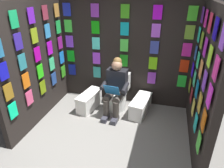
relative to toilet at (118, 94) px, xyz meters
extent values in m
plane|color=gray|center=(-0.03, 1.74, -0.33)|extent=(30.00, 30.00, 0.00)
cube|color=black|center=(-0.03, -0.39, 0.80)|extent=(2.95, 0.10, 2.26)
cube|color=navy|center=(1.21, -0.31, 0.33)|extent=(0.17, 0.01, 0.26)
cube|color=teal|center=(0.59, -0.31, 0.33)|extent=(0.17, 0.01, 0.26)
cube|color=#4143DB|center=(-0.03, -0.31, 0.33)|extent=(0.17, 0.01, 0.26)
cube|color=purple|center=(-0.65, -0.31, 0.33)|extent=(0.17, 0.01, 0.26)
cube|color=green|center=(-1.27, -0.31, 0.33)|extent=(0.17, 0.01, 0.26)
cube|color=#12A718|center=(1.21, -0.31, 0.66)|extent=(0.17, 0.01, 0.26)
cube|color=#A13AE2|center=(0.59, -0.31, 0.66)|extent=(0.17, 0.01, 0.26)
cube|color=#1C931B|center=(-0.03, -0.31, 0.66)|extent=(0.17, 0.01, 0.26)
cube|color=#69C30F|center=(-0.65, -0.31, 0.66)|extent=(0.17, 0.01, 0.26)
cube|color=red|center=(-1.27, -0.31, 0.66)|extent=(0.17, 0.01, 0.26)
cube|color=#8241E7|center=(1.21, -0.31, 1.00)|extent=(0.17, 0.01, 0.26)
cube|color=#51F2E0|center=(0.59, -0.31, 1.00)|extent=(0.17, 0.01, 0.26)
cube|color=#49D646|center=(-0.03, -0.31, 1.00)|extent=(0.17, 0.01, 0.26)
cube|color=#323F9B|center=(-0.65, -0.31, 1.00)|extent=(0.17, 0.01, 0.26)
cube|color=#C71E89|center=(-1.27, -0.31, 1.00)|extent=(0.17, 0.01, 0.26)
cube|color=#46D543|center=(1.21, -0.31, 1.33)|extent=(0.17, 0.01, 0.26)
cube|color=#12A50F|center=(0.59, -0.31, 1.33)|extent=(0.17, 0.01, 0.26)
cube|color=#0BA0AE|center=(-0.03, -0.31, 1.33)|extent=(0.17, 0.01, 0.26)
cube|color=#B14FE7|center=(-0.65, -0.31, 1.33)|extent=(0.17, 0.01, 0.26)
cube|color=olive|center=(-1.27, -0.31, 1.33)|extent=(0.17, 0.01, 0.26)
cube|color=#1C2DD0|center=(1.21, -0.31, 1.67)|extent=(0.17, 0.01, 0.26)
cube|color=purple|center=(0.59, -0.31, 1.67)|extent=(0.17, 0.01, 0.26)
cube|color=#3A9F18|center=(-0.03, -0.31, 1.67)|extent=(0.17, 0.01, 0.26)
cube|color=#B80CE5|center=(-0.65, -0.31, 1.67)|extent=(0.17, 0.01, 0.26)
cube|color=green|center=(-1.27, -0.31, 1.67)|extent=(0.17, 0.01, 0.26)
cube|color=black|center=(-1.51, 0.70, 0.80)|extent=(0.10, 2.09, 2.26)
cube|color=olive|center=(-1.42, -0.16, 0.33)|extent=(0.01, 0.17, 0.26)
cube|color=maroon|center=(-1.42, 0.27, 0.33)|extent=(0.01, 0.17, 0.26)
cube|color=#E1CD4E|center=(-1.42, 0.70, 0.33)|extent=(0.01, 0.17, 0.26)
cube|color=#1CB8B5|center=(-1.42, 1.13, 0.33)|extent=(0.01, 0.17, 0.26)
cube|color=green|center=(-1.42, 1.55, 0.33)|extent=(0.01, 0.17, 0.26)
cube|color=#3215F1|center=(-1.42, -0.16, 0.66)|extent=(0.01, 0.17, 0.26)
cube|color=#3DCF95|center=(-1.42, 0.27, 0.66)|extent=(0.01, 0.17, 0.26)
cube|color=#0F70A4|center=(-1.42, 0.70, 0.66)|extent=(0.01, 0.17, 0.26)
cube|color=gold|center=(-1.42, 1.13, 0.66)|extent=(0.01, 0.17, 0.26)
cube|color=#C3570A|center=(-1.42, 1.55, 0.66)|extent=(0.01, 0.17, 0.26)
cube|color=blue|center=(-1.42, -0.16, 1.00)|extent=(0.01, 0.17, 0.26)
cube|color=#2BE18D|center=(-1.42, 0.27, 1.00)|extent=(0.01, 0.17, 0.26)
cube|color=#E69250|center=(-1.42, 0.70, 1.00)|extent=(0.01, 0.17, 0.26)
cube|color=purple|center=(-1.42, 1.13, 1.00)|extent=(0.01, 0.17, 0.26)
cube|color=#D529D2|center=(-1.42, 1.55, 1.00)|extent=(0.01, 0.17, 0.26)
cube|color=#29EDCA|center=(-1.42, -0.16, 1.33)|extent=(0.01, 0.17, 0.26)
cube|color=olive|center=(-1.42, 0.27, 1.33)|extent=(0.01, 0.17, 0.26)
cube|color=purple|center=(-1.42, 0.70, 1.33)|extent=(0.01, 0.17, 0.26)
cube|color=#94DC2D|center=(-1.42, 1.13, 1.33)|extent=(0.01, 0.17, 0.26)
cube|color=#D42C8F|center=(-1.42, 1.55, 1.33)|extent=(0.01, 0.17, 0.26)
cube|color=purple|center=(-1.42, -0.16, 1.67)|extent=(0.01, 0.17, 0.26)
cube|color=#CE1D93|center=(-1.42, 0.27, 1.67)|extent=(0.01, 0.17, 0.26)
cube|color=#C22748|center=(-1.42, 0.70, 1.67)|extent=(0.01, 0.17, 0.26)
cube|color=#160C93|center=(-1.42, 1.13, 1.67)|extent=(0.01, 0.17, 0.26)
cube|color=purple|center=(-1.42, 1.55, 1.67)|extent=(0.01, 0.17, 0.26)
cube|color=black|center=(1.44, 0.70, 0.80)|extent=(0.10, 2.09, 2.26)
cube|color=#0CEE9B|center=(1.36, 1.55, 0.33)|extent=(0.01, 0.17, 0.26)
cube|color=#E04A7B|center=(1.36, 1.13, 0.33)|extent=(0.01, 0.17, 0.26)
cube|color=olive|center=(1.36, 0.70, 0.33)|extent=(0.01, 0.17, 0.26)
cube|color=#294C97|center=(1.36, 0.27, 0.33)|extent=(0.01, 0.17, 0.26)
cube|color=green|center=(1.36, -0.16, 0.33)|extent=(0.01, 0.17, 0.26)
cube|color=olive|center=(1.36, 1.55, 0.66)|extent=(0.01, 0.17, 0.26)
cube|color=orange|center=(1.36, 1.13, 0.66)|extent=(0.01, 0.17, 0.26)
cube|color=#2CDB19|center=(1.36, 0.70, 0.66)|extent=(0.01, 0.17, 0.26)
cube|color=#42DB8B|center=(1.36, 0.27, 0.66)|extent=(0.01, 0.17, 0.26)
cube|color=#1E7AF1|center=(1.36, -0.16, 0.66)|extent=(0.01, 0.17, 0.26)
cube|color=#1515BD|center=(1.36, 1.55, 1.00)|extent=(0.01, 0.17, 0.26)
cube|color=teal|center=(1.36, 1.13, 1.00)|extent=(0.01, 0.17, 0.26)
cube|color=#B80CA5|center=(1.36, 0.70, 1.00)|extent=(0.01, 0.17, 0.26)
cube|color=#B413D3|center=(1.36, 0.27, 1.00)|extent=(0.01, 0.17, 0.26)
cube|color=#8C1C81|center=(1.36, -0.16, 1.00)|extent=(0.01, 0.17, 0.26)
cube|color=#352399|center=(1.36, 1.13, 1.33)|extent=(0.01, 0.17, 0.26)
cube|color=#8CA81F|center=(1.36, 0.70, 1.33)|extent=(0.01, 0.17, 0.26)
cube|color=#3996E1|center=(1.36, 0.27, 1.33)|extent=(0.01, 0.17, 0.26)
cube|color=green|center=(1.36, -0.16, 1.33)|extent=(0.01, 0.17, 0.26)
cube|color=#19A35B|center=(1.36, 1.13, 1.67)|extent=(0.01, 0.17, 0.26)
cube|color=#6C1FC8|center=(1.36, 0.70, 1.67)|extent=(0.01, 0.17, 0.26)
cube|color=#9D3448|center=(1.36, 0.27, 1.67)|extent=(0.01, 0.17, 0.26)
cube|color=gold|center=(1.36, -0.16, 1.67)|extent=(0.01, 0.17, 0.26)
cylinder|color=white|center=(0.01, 0.08, -0.13)|extent=(0.38, 0.38, 0.40)
cylinder|color=white|center=(0.01, 0.08, 0.09)|extent=(0.41, 0.41, 0.02)
cube|color=white|center=(-0.01, -0.18, 0.25)|extent=(0.39, 0.21, 0.36)
cylinder|color=white|center=(-0.01, -0.09, 0.25)|extent=(0.39, 0.10, 0.39)
cube|color=black|center=(0.01, 0.11, 0.36)|extent=(0.41, 0.25, 0.52)
sphere|color=tan|center=(0.01, 0.14, 0.71)|extent=(0.21, 0.21, 0.21)
sphere|color=olive|center=(0.01, 0.11, 0.78)|extent=(0.17, 0.17, 0.17)
cylinder|color=#38332D|center=(-0.08, 0.31, 0.11)|extent=(0.18, 0.41, 0.15)
cylinder|color=#38332D|center=(0.12, 0.30, 0.11)|extent=(0.18, 0.41, 0.15)
cylinder|color=#38332D|center=(-0.07, 0.49, -0.11)|extent=(0.12, 0.12, 0.42)
cylinder|color=#38332D|center=(0.13, 0.48, -0.11)|extent=(0.12, 0.12, 0.42)
cube|color=#33333D|center=(-0.06, 0.55, -0.28)|extent=(0.13, 0.27, 0.09)
cube|color=#33333D|center=(0.14, 0.54, -0.28)|extent=(0.13, 0.27, 0.09)
cylinder|color=black|center=(-0.20, 0.30, 0.33)|extent=(0.11, 0.31, 0.13)
cylinder|color=black|center=(0.24, 0.27, 0.33)|extent=(0.11, 0.31, 0.13)
cube|color=#1A60A0|center=(0.03, 0.45, 0.32)|extent=(0.31, 0.15, 0.23)
cube|color=white|center=(-0.50, 0.10, -0.17)|extent=(0.39, 0.74, 0.32)
cube|color=white|center=(-0.50, 0.10, 0.00)|extent=(0.41, 0.78, 0.03)
cube|color=white|center=(0.60, 0.21, -0.16)|extent=(0.38, 0.71, 0.34)
cube|color=white|center=(0.60, 0.21, 0.03)|extent=(0.40, 0.74, 0.03)
camera|label=1|loc=(-0.89, 3.81, 2.13)|focal=33.02mm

